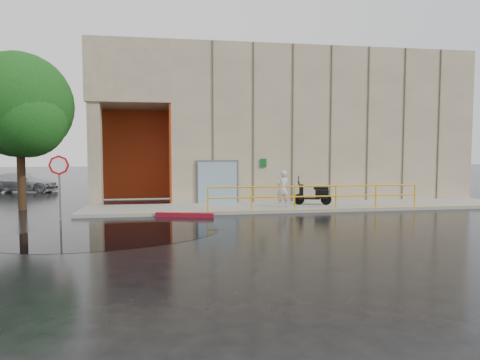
% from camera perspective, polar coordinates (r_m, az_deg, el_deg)
% --- Properties ---
extents(ground, '(120.00, 120.00, 0.00)m').
position_cam_1_polar(ground, '(15.21, -1.42, -6.36)').
color(ground, black).
rests_on(ground, ground).
extents(sidewalk, '(20.00, 3.00, 0.15)m').
position_cam_1_polar(sidewalk, '(20.41, 8.09, -3.52)').
color(sidewalk, gray).
rests_on(sidewalk, ground).
extents(building, '(20.00, 10.17, 8.00)m').
position_cam_1_polar(building, '(26.81, 6.32, 7.12)').
color(building, gray).
rests_on(building, ground).
extents(guardrail, '(9.56, 0.06, 1.03)m').
position_cam_1_polar(guardrail, '(19.14, 10.01, -2.22)').
color(guardrail, '#EAA80C').
rests_on(guardrail, sidewalk).
extents(person, '(0.65, 0.47, 1.67)m').
position_cam_1_polar(person, '(19.54, 5.71, -1.16)').
color(person, silver).
rests_on(person, sidewalk).
extents(scooter, '(1.81, 0.98, 1.37)m').
position_cam_1_polar(scooter, '(20.50, 9.73, -1.09)').
color(scooter, black).
rests_on(scooter, sidewalk).
extents(stop_sign, '(0.76, 0.11, 2.54)m').
position_cam_1_polar(stop_sign, '(17.84, -22.98, 0.86)').
color(stop_sign, slate).
rests_on(stop_sign, ground).
extents(red_curb, '(2.36, 0.83, 0.18)m').
position_cam_1_polar(red_curb, '(17.64, -7.41, -4.65)').
color(red_curb, maroon).
rests_on(red_curb, ground).
extents(puddle, '(8.08, 6.15, 0.01)m').
position_cam_1_polar(puddle, '(14.43, -16.75, -7.08)').
color(puddle, black).
rests_on(puddle, ground).
extents(car_c, '(4.57, 2.25, 1.28)m').
position_cam_1_polar(car_c, '(31.36, -26.98, -0.27)').
color(car_c, silver).
rests_on(car_c, ground).
extents(tree_near, '(4.73, 4.73, 7.13)m').
position_cam_1_polar(tree_near, '(21.73, -27.16, 8.44)').
color(tree_near, black).
rests_on(tree_near, ground).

